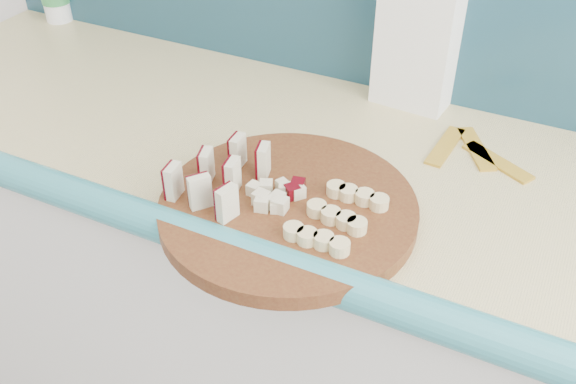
# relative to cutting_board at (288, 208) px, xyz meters

# --- Properties ---
(kitchen_counter) EXTENTS (2.20, 0.63, 0.91)m
(kitchen_counter) POSITION_rel_cutting_board_xyz_m (0.09, 0.19, -0.47)
(kitchen_counter) COLOR white
(kitchen_counter) RESTS_ON ground
(cutting_board) EXTENTS (0.45, 0.45, 0.03)m
(cutting_board) POSITION_rel_cutting_board_xyz_m (0.00, 0.00, 0.00)
(cutting_board) COLOR #471D0F
(cutting_board) RESTS_ON kitchen_counter
(apple_wedges) EXTENTS (0.13, 0.17, 0.06)m
(apple_wedges) POSITION_rel_cutting_board_xyz_m (-0.11, -0.02, 0.04)
(apple_wedges) COLOR beige
(apple_wedges) RESTS_ON cutting_board
(apple_chunks) EXTENTS (0.07, 0.06, 0.02)m
(apple_chunks) POSITION_rel_cutting_board_xyz_m (-0.03, 0.00, 0.02)
(apple_chunks) COLOR beige
(apple_chunks) RESTS_ON cutting_board
(banana_slices) EXTENTS (0.12, 0.16, 0.02)m
(banana_slices) POSITION_rel_cutting_board_xyz_m (0.09, -0.01, 0.02)
(banana_slices) COLOR #DEC588
(banana_slices) RESTS_ON cutting_board
(flour_bag) EXTENTS (0.16, 0.12, 0.25)m
(flour_bag) POSITION_rel_cutting_board_xyz_m (0.06, 0.45, 0.11)
(flour_bag) COLOR white
(flour_bag) RESTS_ON kitchen_counter
(banana_peel) EXTENTS (0.19, 0.16, 0.01)m
(banana_peel) POSITION_rel_cutting_board_xyz_m (0.22, 0.31, -0.01)
(banana_peel) COLOR gold
(banana_peel) RESTS_ON kitchen_counter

